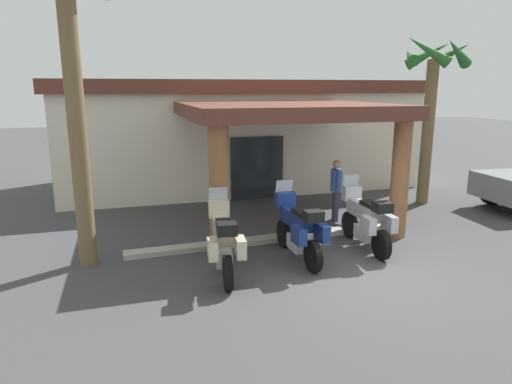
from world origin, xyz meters
The scene contains 9 objects.
ground_plane centered at (0.00, 0.00, 0.00)m, with size 80.00×80.00×0.00m, color #424244.
motel_building centered at (0.11, 9.07, 2.02)m, with size 13.31×11.03×3.93m.
motorcycle_cream centered at (-2.71, 0.91, 0.70)m, with size 0.82×2.21×1.61m.
motorcycle_blue centered at (-0.95, 1.17, 0.70)m, with size 0.70×2.21×1.61m.
motorcycle_silver centered at (0.81, 1.29, 0.70)m, with size 0.73×2.21×1.61m.
pedestrian centered at (1.25, 3.52, 1.01)m, with size 0.32×0.52×1.73m.
palm_tree_near_portico centered at (4.93, 4.40, 3.71)m, with size 2.15×2.20×5.28m.
palm_tree_roadside centered at (-5.29, 2.36, 4.67)m, with size 2.35×2.45×6.68m.
curb_strip centered at (-0.95, 2.45, 0.06)m, with size 7.28×0.36×0.12m, color #ADA89E.
Camera 1 is at (-4.85, -7.34, 3.67)m, focal length 31.58 mm.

